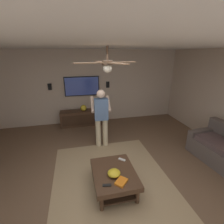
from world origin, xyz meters
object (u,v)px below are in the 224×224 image
(coffee_table, at_px, (114,176))
(remote_white, at_px, (122,160))
(media_console, at_px, (84,117))
(wall_speaker_right, at_px, (50,87))
(remote_black, at_px, (107,185))
(vase_round, at_px, (83,108))
(wall_speaker_left, at_px, (108,85))
(ceiling_fan, at_px, (107,64))
(book, at_px, (121,182))
(person_standing, at_px, (101,115))
(bowl, at_px, (114,173))
(tv, at_px, (82,86))

(coffee_table, relative_size, remote_white, 6.67)
(media_console, bearing_deg, wall_speaker_right, -102.96)
(remote_black, xyz_separation_m, vase_round, (3.53, 0.15, 0.25))
(wall_speaker_left, xyz_separation_m, ceiling_fan, (-2.97, 0.61, 0.91))
(book, relative_size, vase_round, 1.00)
(remote_white, relative_size, remote_black, 1.00)
(remote_white, distance_m, wall_speaker_right, 3.75)
(person_standing, height_order, ceiling_fan, ceiling_fan)
(media_console, xyz_separation_m, ceiling_fan, (-2.72, -0.34, 2.05))
(remote_white, height_order, vase_round, vase_round)
(bowl, distance_m, wall_speaker_left, 3.78)
(person_standing, xyz_separation_m, ceiling_fan, (-1.10, 0.04, 1.40))
(coffee_table, xyz_separation_m, wall_speaker_right, (3.50, 1.44, 1.13))
(coffee_table, relative_size, wall_speaker_left, 4.55)
(person_standing, bearing_deg, bowl, -178.49)
(ceiling_fan, bearing_deg, wall_speaker_right, 25.87)
(wall_speaker_left, bearing_deg, book, 171.67)
(tv, xyz_separation_m, wall_speaker_left, (0.01, -0.95, 0.02))
(media_console, xyz_separation_m, person_standing, (-1.62, -0.38, 0.66))
(bowl, xyz_separation_m, remote_black, (-0.21, 0.17, -0.04))
(media_console, relative_size, bowl, 7.23)
(remote_white, distance_m, ceiling_fan, 1.95)
(book, distance_m, ceiling_fan, 2.08)
(book, relative_size, wall_speaker_left, 1.00)
(wall_speaker_right, bearing_deg, person_standing, -141.54)
(coffee_table, distance_m, person_standing, 1.75)
(wall_speaker_right, bearing_deg, bowl, -158.54)
(media_console, distance_m, ceiling_fan, 3.43)
(media_console, distance_m, tv, 1.15)
(person_standing, distance_m, remote_white, 1.44)
(tv, distance_m, bowl, 3.73)
(person_standing, relative_size, ceiling_fan, 1.37)
(bowl, height_order, ceiling_fan, ceiling_fan)
(tv, height_order, remote_black, tv)
(remote_black, xyz_separation_m, wall_speaker_left, (3.82, -0.81, 1.00))
(person_standing, bearing_deg, remote_black, 176.69)
(book, height_order, ceiling_fan, ceiling_fan)
(person_standing, relative_size, book, 7.45)
(remote_black, height_order, wall_speaker_left, wall_speaker_left)
(person_standing, height_order, wall_speaker_right, person_standing)
(coffee_table, bearing_deg, book, -169.47)
(remote_black, bearing_deg, coffee_table, 67.10)
(tv, relative_size, wall_speaker_right, 5.65)
(remote_black, xyz_separation_m, ceiling_fan, (0.84, -0.20, 1.92))
(book, height_order, vase_round, vase_round)
(media_console, xyz_separation_m, book, (-3.55, -0.40, 0.14))
(bowl, distance_m, remote_white, 0.49)
(coffee_table, xyz_separation_m, remote_white, (0.31, -0.25, 0.12))
(media_console, distance_m, remote_black, 3.57)
(wall_speaker_left, bearing_deg, bowl, 169.93)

